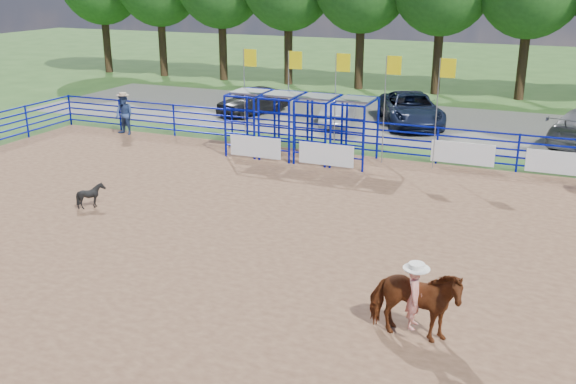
% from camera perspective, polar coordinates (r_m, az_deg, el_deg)
% --- Properties ---
extents(ground, '(120.00, 120.00, 0.00)m').
position_cam_1_polar(ground, '(17.70, -2.63, -4.76)').
color(ground, '#3B6227').
rests_on(ground, ground).
extents(arena_dirt, '(30.00, 20.00, 0.02)m').
position_cam_1_polar(arena_dirt, '(17.70, -2.63, -4.73)').
color(arena_dirt, brown).
rests_on(arena_dirt, ground).
extents(gravel_strip, '(40.00, 10.00, 0.01)m').
position_cam_1_polar(gravel_strip, '(33.17, 10.07, 6.14)').
color(gravel_strip, slate).
rests_on(gravel_strip, ground).
extents(horse_and_rider, '(1.93, 0.89, 2.33)m').
position_cam_1_polar(horse_and_rider, '(13.21, 11.16, -9.36)').
color(horse_and_rider, brown).
rests_on(horse_and_rider, arena_dirt).
extents(calf, '(0.78, 0.71, 0.81)m').
position_cam_1_polar(calf, '(21.26, -17.09, -0.30)').
color(calf, black).
rests_on(calf, arena_dirt).
extents(spectator_cowboy, '(1.02, 0.85, 1.94)m').
position_cam_1_polar(spectator_cowboy, '(30.73, -14.36, 6.73)').
color(spectator_cowboy, navy).
rests_on(spectator_cowboy, arena_dirt).
extents(car_a, '(3.11, 4.66, 1.47)m').
position_cam_1_polar(car_a, '(34.63, -3.15, 8.17)').
color(car_a, black).
rests_on(car_a, gravel_strip).
extents(car_b, '(2.01, 4.05, 1.28)m').
position_cam_1_polar(car_b, '(31.93, 4.50, 7.06)').
color(car_b, gray).
rests_on(car_b, gravel_strip).
extents(car_c, '(4.58, 6.23, 1.57)m').
position_cam_1_polar(car_c, '(32.48, 10.87, 7.25)').
color(car_c, '#131B31').
rests_on(car_c, gravel_strip).
extents(perimeter_fence, '(30.10, 20.10, 1.50)m').
position_cam_1_polar(perimeter_fence, '(17.42, -2.67, -2.50)').
color(perimeter_fence, '#0711A7').
rests_on(perimeter_fence, ground).
extents(chute_assembly, '(19.32, 2.41, 4.20)m').
position_cam_1_polar(chute_assembly, '(25.78, 1.91, 5.71)').
color(chute_assembly, '#0711A7').
rests_on(chute_assembly, ground).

